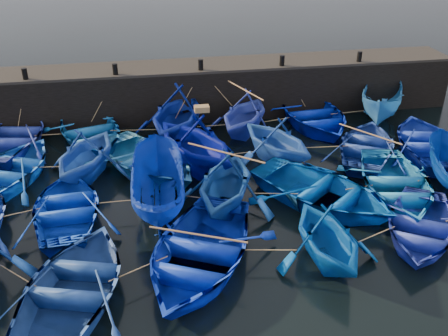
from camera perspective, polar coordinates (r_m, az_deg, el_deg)
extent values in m
plane|color=black|center=(16.87, 1.90, -7.21)|extent=(120.00, 120.00, 0.00)
cube|color=black|center=(25.56, -2.87, 8.80)|extent=(26.00, 2.50, 2.50)
cube|color=black|center=(25.15, -2.94, 11.61)|extent=(26.00, 2.50, 0.12)
cylinder|color=black|center=(24.56, -21.81, 9.97)|extent=(0.24, 0.24, 0.50)
cylinder|color=black|center=(24.05, -12.34, 10.98)|extent=(0.24, 0.24, 0.50)
cylinder|color=black|center=(24.21, -2.68, 11.71)|extent=(0.24, 0.24, 0.50)
cylinder|color=black|center=(25.00, 6.65, 12.10)|extent=(0.24, 0.24, 0.50)
cylinder|color=black|center=(26.39, 15.22, 12.19)|extent=(0.24, 0.24, 0.50)
imported|color=navy|center=(23.93, -22.96, 3.32)|extent=(4.86, 6.12, 1.14)
imported|color=#0E5397|center=(23.33, -15.08, 4.03)|extent=(5.31, 6.35, 1.13)
imported|color=navy|center=(22.75, -5.37, 6.28)|extent=(5.75, 6.13, 2.59)
imported|color=blue|center=(23.25, 2.36, 6.31)|extent=(5.20, 5.36, 2.15)
imported|color=#001796|center=(24.71, 10.15, 6.04)|extent=(4.52, 6.02, 1.19)
imported|color=#2566A5|center=(26.09, 17.63, 7.27)|extent=(4.19, 5.36, 1.96)
imported|color=blue|center=(21.13, -23.37, -0.17)|extent=(5.46, 6.24, 1.08)
imported|color=#1F49A4|center=(20.22, -15.51, 1.70)|extent=(4.84, 5.15, 2.16)
imported|color=#2775B8|center=(20.31, -8.69, 0.96)|extent=(6.24, 6.70, 1.13)
imported|color=#000B88|center=(19.98, -3.33, 3.04)|extent=(5.95, 6.23, 2.54)
imported|color=#1946A4|center=(20.80, 6.06, 3.33)|extent=(4.88, 5.13, 2.11)
imported|color=navy|center=(22.28, 16.10, 2.52)|extent=(5.46, 5.98, 1.01)
imported|color=#1530BA|center=(23.37, 22.22, 2.81)|extent=(4.89, 5.98, 1.09)
imported|color=#0A35CD|center=(17.98, -17.43, -4.31)|extent=(3.68, 4.95, 0.99)
imported|color=navy|center=(17.51, -7.65, -2.22)|extent=(2.14, 5.12, 1.95)
imported|color=#124591|center=(17.42, 0.15, -1.59)|extent=(4.96, 5.28, 2.22)
imported|color=#004299|center=(18.27, 11.18, -2.61)|extent=(6.54, 6.78, 1.15)
imported|color=blue|center=(19.53, 19.01, -1.66)|extent=(4.65, 5.81, 1.08)
imported|color=navy|center=(14.53, -16.66, -12.74)|extent=(5.09, 6.10, 1.09)
imported|color=#0A28C7|center=(15.02, -2.98, -9.53)|extent=(6.19, 6.96, 1.19)
imported|color=#03479F|center=(15.33, 11.72, -7.59)|extent=(3.46, 3.92, 1.93)
imported|color=#223298|center=(17.49, 21.51, -6.16)|extent=(5.20, 5.61, 0.95)
cube|color=olive|center=(19.46, -2.56, 6.79)|extent=(0.57, 0.37, 0.22)
cylinder|color=tan|center=(23.59, -19.07, 3.64)|extent=(1.51, 0.07, 0.04)
cylinder|color=tan|center=(23.10, -10.22, 4.29)|extent=(2.16, 0.29, 0.04)
cylinder|color=tan|center=(23.19, -1.45, 4.85)|extent=(1.32, 0.04, 0.04)
cylinder|color=tan|center=(24.03, 6.34, 5.55)|extent=(1.71, 0.42, 0.04)
cylinder|color=tan|center=(25.43, 13.93, 6.19)|extent=(1.79, 0.17, 0.04)
cylinder|color=tan|center=(20.74, -19.42, 0.11)|extent=(1.20, 0.17, 0.04)
cylinder|color=tan|center=(20.35, -12.02, 0.65)|extent=(0.57, 0.04, 0.04)
cylinder|color=tan|center=(20.29, -5.98, 1.06)|extent=(0.14, 0.15, 0.04)
cylinder|color=tan|center=(20.59, 1.44, 1.65)|extent=(1.63, 0.16, 0.04)
cylinder|color=tan|center=(21.56, 11.20, 2.37)|extent=(2.21, 0.20, 0.04)
cylinder|color=tan|center=(22.78, 19.25, 2.73)|extent=(0.87, 0.22, 0.04)
cylinder|color=tan|center=(18.12, -22.31, -4.77)|extent=(1.28, 0.37, 0.04)
cylinder|color=tan|center=(17.77, -12.54, -3.79)|extent=(1.29, 0.05, 0.04)
cylinder|color=tan|center=(17.68, -3.71, -3.29)|extent=(0.58, 0.29, 0.04)
cylinder|color=tan|center=(17.91, 5.75, -2.92)|extent=(1.69, 0.38, 0.04)
cylinder|color=tan|center=(18.86, 15.23, -2.14)|extent=(1.09, 0.15, 0.04)
cylinder|color=tan|center=(20.19, 21.82, -1.14)|extent=(0.58, 0.28, 0.04)
cylinder|color=tan|center=(15.32, -22.32, -11.42)|extent=(1.33, 1.29, 0.04)
cylinder|color=tan|center=(14.68, -9.66, -11.25)|extent=(1.70, 0.85, 0.04)
cylinder|color=tan|center=(15.19, 4.43, -9.32)|extent=(2.06, 0.42, 0.04)
cylinder|color=tan|center=(16.44, 16.86, -7.34)|extent=(1.66, 0.66, 0.04)
cylinder|color=tan|center=(24.75, -22.11, 6.86)|extent=(0.68, 0.43, 2.08)
cylinder|color=tan|center=(24.20, -13.62, 7.72)|extent=(1.37, 0.46, 2.09)
cylinder|color=tan|center=(24.13, -4.10, 8.39)|extent=(1.41, 0.72, 2.09)
cylinder|color=tan|center=(24.32, -0.41, 8.63)|extent=(1.78, 0.71, 2.09)
cylinder|color=tan|center=(25.35, 8.01, 9.19)|extent=(1.28, 0.33, 2.09)
cylinder|color=tan|center=(26.78, 15.84, 9.44)|extent=(0.87, 0.19, 2.08)
cylinder|color=#99724C|center=(22.86, 2.42, 8.88)|extent=(1.08, 2.84, 0.06)
cylinder|color=#99724C|center=(22.06, 16.29, 3.78)|extent=(1.77, 2.49, 0.06)
cylinder|color=#99724C|center=(16.88, 0.15, 1.75)|extent=(2.34, 1.97, 0.06)
cylinder|color=#99724C|center=(14.65, -3.04, -7.60)|extent=(2.74, 1.32, 0.06)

